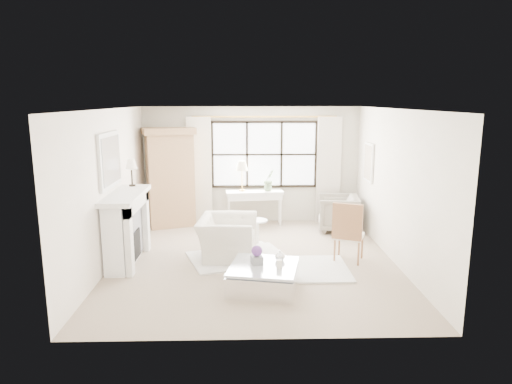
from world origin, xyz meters
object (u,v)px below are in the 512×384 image
club_armchair (227,238)px  coffee_table (264,278)px  armoire (170,177)px  console_table (254,208)px

club_armchair → coffee_table: club_armchair is taller
armoire → club_armchair: 2.70m
club_armchair → armoire: bearing=37.2°
console_table → club_armchair: size_ratio=1.16×
club_armchair → coffee_table: size_ratio=0.98×
coffee_table → console_table: bearing=102.3°
console_table → coffee_table: size_ratio=1.14×
armoire → coffee_table: (1.97, -3.66, -0.96)m
armoire → club_armchair: armoire is taller
armoire → console_table: 2.05m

